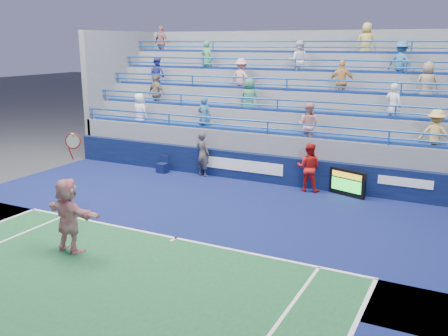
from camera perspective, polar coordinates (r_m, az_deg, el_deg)
The scene contains 8 objects.
ground at distance 14.08m, azimuth -5.55°, elevation -8.06°, with size 120.00×120.00×0.00m, color #333538.
sponsor_wall at distance 19.43m, azimuth 4.70°, elevation -0.06°, with size 18.00×0.32×1.10m.
bleacher_stand at distance 22.69m, azimuth 8.36°, elevation 4.48°, with size 18.00×5.60×6.13m.
serve_speed_board at distance 18.16m, azimuth 13.93°, elevation -1.67°, with size 1.36×0.59×0.96m.
judge_chair at distance 21.01m, azimuth -7.01°, elevation 0.08°, with size 0.43×0.43×0.72m.
tennis_player at distance 13.48m, azimuth -17.36°, elevation -5.17°, with size 1.89×0.80×3.18m.
line_judge at distance 20.20m, azimuth -2.44°, elevation 1.62°, with size 0.67×0.44×1.85m, color #121732.
ball_girl at distance 18.38m, azimuth 9.66°, elevation 0.07°, with size 0.87×0.68×1.79m, color red.
Camera 1 is at (7.07, -10.96, 5.31)m, focal length 40.00 mm.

